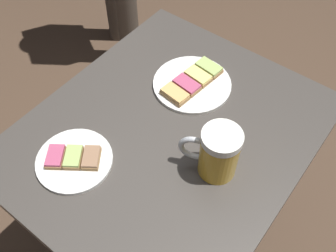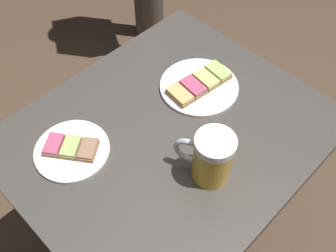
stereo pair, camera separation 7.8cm
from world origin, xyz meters
name	(u,v)px [view 1 (the left image)]	position (x,y,z in m)	size (l,w,h in m)	color
ground_plane	(168,233)	(0.00, 0.00, 0.00)	(6.00, 6.00, 0.00)	#4C3828
cafe_table	(168,160)	(0.00, 0.00, 0.57)	(0.70, 0.83, 0.72)	black
plate_near	(74,159)	(0.13, 0.22, 0.73)	(0.20, 0.20, 0.03)	white
plate_far	(192,83)	(0.05, -0.18, 0.73)	(0.23, 0.23, 0.03)	white
beer_mug	(218,153)	(-0.17, 0.02, 0.79)	(0.15, 0.10, 0.14)	gold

